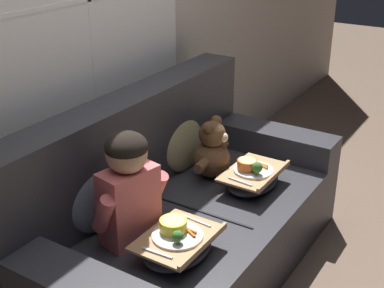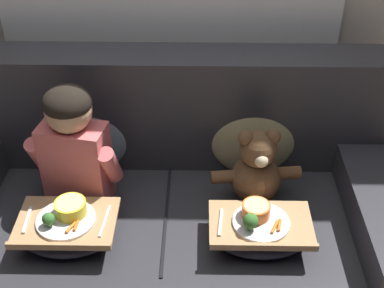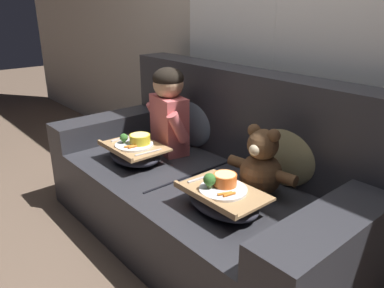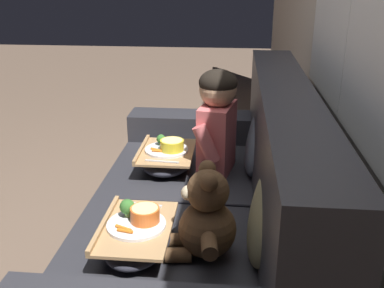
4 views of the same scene
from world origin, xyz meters
The scene contains 8 objects.
ground_plane centered at (0.00, 0.00, 0.00)m, with size 14.00×14.00×0.00m, color brown.
couch centered at (0.00, 0.08, 0.32)m, with size 1.93×0.96×0.94m.
throw_pillow_behind_child centered at (-0.37, 0.29, 0.60)m, with size 0.40×0.19×0.42m.
throw_pillow_behind_teddy centered at (0.37, 0.29, 0.60)m, with size 0.40×0.19×0.42m.
child_figure centered at (-0.37, 0.08, 0.70)m, with size 0.40×0.22×0.54m.
teddy_bear centered at (0.37, 0.07, 0.56)m, with size 0.38×0.27×0.35m.
lap_tray_child centered at (-0.37, -0.18, 0.47)m, with size 0.38×0.28×0.17m.
lap_tray_teddy centered at (0.37, -0.18, 0.47)m, with size 0.39×0.26×0.18m.
Camera 2 is at (0.14, -1.66, 1.94)m, focal length 50.00 mm.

